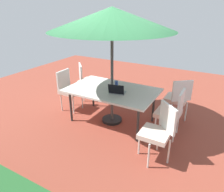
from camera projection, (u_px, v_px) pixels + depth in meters
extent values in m
cube|color=brown|center=(112.00, 121.00, 4.78)|extent=(10.00, 10.00, 0.02)
cube|color=silver|center=(112.00, 90.00, 4.48)|extent=(1.89, 1.17, 0.04)
cylinder|color=#333333|center=(153.00, 107.00, 4.62)|extent=(0.05, 0.05, 0.72)
cylinder|color=#333333|center=(93.00, 93.00, 5.34)|extent=(0.05, 0.05, 0.72)
cylinder|color=#333333|center=(138.00, 125.00, 3.92)|extent=(0.05, 0.05, 0.72)
cylinder|color=#333333|center=(71.00, 106.00, 4.64)|extent=(0.05, 0.05, 0.72)
cylinder|color=#4C4C4C|center=(112.00, 71.00, 4.31)|extent=(0.06, 0.06, 2.34)
cone|color=#1E512D|center=(112.00, 19.00, 3.91)|extent=(2.43, 2.43, 0.43)
cylinder|color=black|center=(112.00, 120.00, 4.76)|extent=(0.44, 0.44, 0.06)
cube|color=beige|center=(168.00, 113.00, 4.07)|extent=(0.46, 0.46, 0.08)
cube|color=white|center=(181.00, 103.00, 3.87)|extent=(0.05, 0.44, 0.45)
cylinder|color=white|center=(160.00, 119.00, 4.39)|extent=(0.03, 0.03, 0.45)
cylinder|color=white|center=(155.00, 127.00, 4.10)|extent=(0.03, 0.03, 0.45)
cylinder|color=white|center=(178.00, 123.00, 4.24)|extent=(0.03, 0.03, 0.45)
cylinder|color=white|center=(174.00, 132.00, 3.95)|extent=(0.03, 0.03, 0.45)
cube|color=beige|center=(71.00, 91.00, 5.12)|extent=(0.46, 0.46, 0.08)
cube|color=white|center=(63.00, 79.00, 5.10)|extent=(0.05, 0.44, 0.45)
cylinder|color=white|center=(73.00, 105.00, 5.00)|extent=(0.03, 0.03, 0.45)
cylinder|color=white|center=(82.00, 100.00, 5.29)|extent=(0.03, 0.03, 0.45)
cylinder|color=white|center=(62.00, 102.00, 5.15)|extent=(0.03, 0.03, 0.45)
cylinder|color=white|center=(71.00, 97.00, 5.45)|extent=(0.03, 0.03, 0.45)
cube|color=beige|center=(89.00, 81.00, 5.76)|extent=(0.46, 0.46, 0.08)
cube|color=white|center=(81.00, 73.00, 5.61)|extent=(0.33, 0.35, 0.45)
cylinder|color=white|center=(97.00, 92.00, 5.75)|extent=(0.03, 0.03, 0.45)
cylinder|color=white|center=(95.00, 88.00, 6.07)|extent=(0.03, 0.03, 0.45)
cylinder|color=white|center=(84.00, 93.00, 5.67)|extent=(0.03, 0.03, 0.45)
cylinder|color=white|center=(82.00, 89.00, 5.99)|extent=(0.03, 0.03, 0.45)
cube|color=beige|center=(155.00, 134.00, 3.42)|extent=(0.46, 0.46, 0.08)
cube|color=white|center=(168.00, 118.00, 3.37)|extent=(0.35, 0.33, 0.45)
cylinder|color=white|center=(139.00, 143.00, 3.63)|extent=(0.03, 0.03, 0.45)
cylinder|color=white|center=(149.00, 156.00, 3.31)|extent=(0.03, 0.03, 0.45)
cylinder|color=white|center=(158.00, 139.00, 3.73)|extent=(0.03, 0.03, 0.45)
cylinder|color=white|center=(169.00, 152.00, 3.41)|extent=(0.03, 0.03, 0.45)
cube|color=beige|center=(176.00, 99.00, 4.71)|extent=(0.46, 0.46, 0.08)
cube|color=white|center=(182.00, 91.00, 4.41)|extent=(0.36, 0.31, 0.45)
cylinder|color=white|center=(178.00, 105.00, 5.01)|extent=(0.03, 0.03, 0.45)
cylinder|color=white|center=(164.00, 106.00, 4.94)|extent=(0.03, 0.03, 0.45)
cylinder|color=white|center=(186.00, 112.00, 4.68)|extent=(0.03, 0.03, 0.45)
cylinder|color=white|center=(171.00, 113.00, 4.62)|extent=(0.03, 0.03, 0.45)
cube|color=gray|center=(118.00, 92.00, 4.29)|extent=(0.36, 0.28, 0.02)
cube|color=black|center=(116.00, 89.00, 4.16)|extent=(0.32, 0.11, 0.20)
cylinder|color=#334C99|center=(116.00, 83.00, 4.64)|extent=(0.07, 0.07, 0.12)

